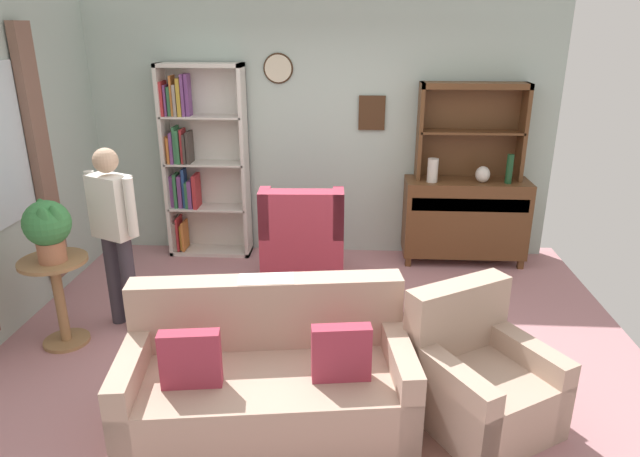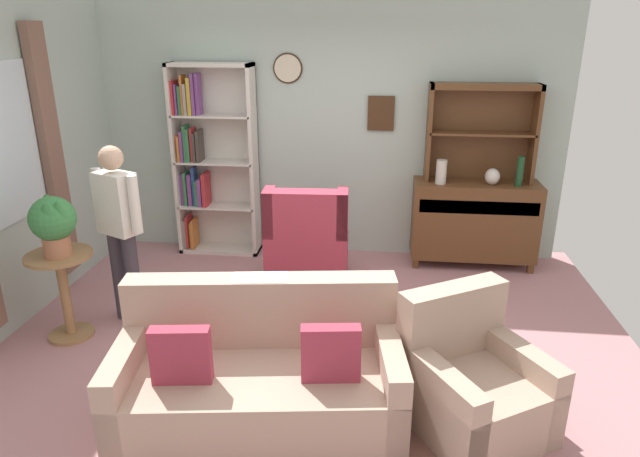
% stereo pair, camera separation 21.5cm
% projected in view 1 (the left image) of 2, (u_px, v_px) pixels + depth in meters
% --- Properties ---
extents(ground_plane, '(5.40, 4.60, 0.02)m').
position_uv_depth(ground_plane, '(306.00, 347.00, 4.57)').
color(ground_plane, '#B27A7F').
extents(wall_back, '(5.00, 0.09, 2.80)m').
position_uv_depth(wall_back, '(321.00, 129.00, 6.08)').
color(wall_back, '#ADC1B7').
rests_on(wall_back, ground_plane).
extents(area_rug, '(2.32, 1.84, 0.01)m').
position_uv_depth(area_rug, '(329.00, 367.00, 4.27)').
color(area_rug, brown).
rests_on(area_rug, ground_plane).
extents(bookshelf, '(0.90, 0.30, 2.10)m').
position_uv_depth(bookshelf, '(199.00, 161.00, 6.10)').
color(bookshelf, silver).
rests_on(bookshelf, ground_plane).
extents(sideboard, '(1.30, 0.45, 0.92)m').
position_uv_depth(sideboard, '(465.00, 217.00, 6.05)').
color(sideboard, brown).
rests_on(sideboard, ground_plane).
extents(sideboard_hutch, '(1.10, 0.26, 1.00)m').
position_uv_depth(sideboard_hutch, '(472.00, 118.00, 5.79)').
color(sideboard_hutch, brown).
rests_on(sideboard_hutch, sideboard).
extents(vase_tall, '(0.11, 0.11, 0.25)m').
position_uv_depth(vase_tall, '(433.00, 170.00, 5.81)').
color(vase_tall, beige).
rests_on(vase_tall, sideboard).
extents(vase_round, '(0.15, 0.15, 0.17)m').
position_uv_depth(vase_round, '(483.00, 174.00, 5.81)').
color(vase_round, beige).
rests_on(vase_round, sideboard).
extents(bottle_wine, '(0.07, 0.07, 0.30)m').
position_uv_depth(bottle_wine, '(509.00, 169.00, 5.75)').
color(bottle_wine, '#194223').
rests_on(bottle_wine, sideboard).
extents(couch_floral, '(1.90, 1.08, 0.90)m').
position_uv_depth(couch_floral, '(268.00, 379.00, 3.61)').
color(couch_floral, tan).
rests_on(couch_floral, ground_plane).
extents(armchair_floral, '(1.05, 1.06, 0.88)m').
position_uv_depth(armchair_floral, '(479.00, 381.00, 3.63)').
color(armchair_floral, tan).
rests_on(armchair_floral, ground_plane).
extents(wingback_chair, '(0.82, 0.84, 1.05)m').
position_uv_depth(wingback_chair, '(303.00, 251.00, 5.47)').
color(wingback_chair, '#A33347').
rests_on(wingback_chair, ground_plane).
extents(plant_stand, '(0.52, 0.52, 0.74)m').
position_uv_depth(plant_stand, '(58.00, 292.00, 4.46)').
color(plant_stand, '#997047').
rests_on(plant_stand, ground_plane).
extents(potted_plant_large, '(0.35, 0.35, 0.49)m').
position_uv_depth(potted_plant_large, '(47.00, 226.00, 4.23)').
color(potted_plant_large, '#AD6B4C').
rests_on(potted_plant_large, plant_stand).
extents(person_reading, '(0.50, 0.33, 1.56)m').
position_uv_depth(person_reading, '(114.00, 226.00, 4.60)').
color(person_reading, '#38333D').
rests_on(person_reading, ground_plane).
extents(coffee_table, '(0.80, 0.50, 0.42)m').
position_uv_depth(coffee_table, '(278.00, 303.00, 4.52)').
color(coffee_table, brown).
rests_on(coffee_table, ground_plane).
extents(book_stack, '(0.16, 0.14, 0.07)m').
position_uv_depth(book_stack, '(292.00, 288.00, 4.54)').
color(book_stack, gray).
rests_on(book_stack, coffee_table).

